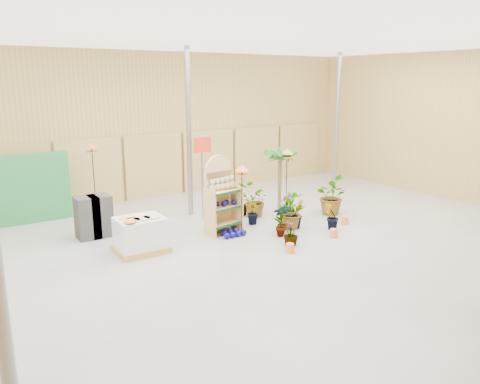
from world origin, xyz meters
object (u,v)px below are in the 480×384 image
object	(u,v)px
potted_plant_2	(290,212)
pallet_stack	(140,235)
display_shelf	(220,198)
bird_table_front	(242,170)

from	to	relation	value
potted_plant_2	pallet_stack	bearing A→B (deg)	172.16
pallet_stack	display_shelf	bearing A→B (deg)	5.80
potted_plant_2	bird_table_front	bearing A→B (deg)	164.05
display_shelf	potted_plant_2	distance (m)	1.81
display_shelf	pallet_stack	world-z (taller)	display_shelf
pallet_stack	bird_table_front	size ratio (longest dim) A/B	0.65
display_shelf	bird_table_front	xyz separation A→B (m)	(0.39, -0.35, 0.69)
display_shelf	pallet_stack	distance (m)	2.20
pallet_stack	potted_plant_2	distance (m)	3.78
pallet_stack	bird_table_front	bearing A→B (deg)	-2.87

